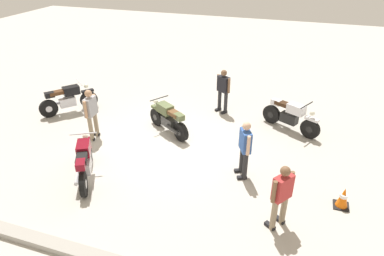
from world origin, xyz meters
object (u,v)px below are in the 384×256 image
object	(u,v)px
motorcycle_silver_cruiser	(291,116)
motorcycle_olive_vintage	(168,119)
person_in_gray_shirt	(91,112)
person_in_black_shirt	(223,89)
person_in_blue_shirt	(245,146)
person_in_red_shirt	(282,194)
motorcycle_black_cruiser	(68,99)
traffic_cone	(343,198)
motorcycle_maroon_cruiser	(85,161)

from	to	relation	value
motorcycle_silver_cruiser	motorcycle_olive_vintage	bearing A→B (deg)	-131.52
person_in_gray_shirt	person_in_black_shirt	bearing A→B (deg)	-140.35
person_in_blue_shirt	person_in_red_shirt	world-z (taller)	person_in_blue_shirt
motorcycle_silver_cruiser	person_in_gray_shirt	xyz separation A→B (m)	(5.84, 2.51, 0.41)
motorcycle_black_cruiser	motorcycle_olive_vintage	bearing A→B (deg)	-54.59
motorcycle_olive_vintage	person_in_gray_shirt	bearing A→B (deg)	60.14
motorcycle_olive_vintage	person_in_gray_shirt	world-z (taller)	person_in_gray_shirt
person_in_black_shirt	traffic_cone	size ratio (longest dim) A/B	3.02
person_in_red_shirt	traffic_cone	size ratio (longest dim) A/B	3.01
person_in_blue_shirt	motorcycle_silver_cruiser	bearing A→B (deg)	-134.05
person_in_red_shirt	motorcycle_black_cruiser	bearing A→B (deg)	11.47
motorcycle_olive_vintage	person_in_red_shirt	bearing A→B (deg)	173.73
person_in_black_shirt	motorcycle_olive_vintage	bearing A→B (deg)	-0.52
motorcycle_olive_vintage	person_in_gray_shirt	xyz separation A→B (m)	(2.11, 1.08, 0.45)
motorcycle_maroon_cruiser	person_in_blue_shirt	distance (m)	4.17
motorcycle_black_cruiser	person_in_blue_shirt	size ratio (longest dim) A/B	1.05
person_in_red_shirt	traffic_cone	world-z (taller)	person_in_red_shirt
motorcycle_silver_cruiser	motorcycle_olive_vintage	xyz separation A→B (m)	(3.73, 1.43, -0.03)
motorcycle_silver_cruiser	person_in_gray_shirt	size ratio (longest dim) A/B	1.16
motorcycle_maroon_cruiser	traffic_cone	bearing A→B (deg)	-110.40
motorcycle_maroon_cruiser	person_in_black_shirt	distance (m)	5.60
motorcycle_black_cruiser	person_in_black_shirt	distance (m)	5.61
person_in_gray_shirt	traffic_cone	size ratio (longest dim) A/B	3.11
motorcycle_maroon_cruiser	motorcycle_silver_cruiser	xyz separation A→B (m)	(-4.88, -4.38, 0.00)
person_in_gray_shirt	traffic_cone	xyz separation A→B (m)	(-7.33, 0.94, -0.67)
motorcycle_olive_vintage	person_in_red_shirt	distance (m)	4.97
person_in_blue_shirt	motorcycle_black_cruiser	bearing A→B (deg)	-40.75
motorcycle_maroon_cruiser	person_in_red_shirt	world-z (taller)	person_in_red_shirt
motorcycle_black_cruiser	person_in_black_shirt	size ratio (longest dim) A/B	1.06
person_in_blue_shirt	motorcycle_olive_vintage	bearing A→B (deg)	-55.11
motorcycle_olive_vintage	traffic_cone	size ratio (longest dim) A/B	3.25
person_in_black_shirt	motorcycle_black_cruiser	bearing A→B (deg)	-39.72
motorcycle_olive_vintage	motorcycle_black_cruiser	world-z (taller)	motorcycle_black_cruiser
motorcycle_maroon_cruiser	person_in_red_shirt	size ratio (longest dim) A/B	1.19
motorcycle_black_cruiser	person_in_gray_shirt	size ratio (longest dim) A/B	1.03
motorcycle_maroon_cruiser	motorcycle_black_cruiser	size ratio (longest dim) A/B	1.11
motorcycle_maroon_cruiser	motorcycle_olive_vintage	size ratio (longest dim) A/B	1.10
motorcycle_black_cruiser	person_in_black_shirt	xyz separation A→B (m)	(-5.30, -1.82, 0.38)
motorcycle_maroon_cruiser	motorcycle_olive_vintage	world-z (taller)	motorcycle_maroon_cruiser
motorcycle_maroon_cruiser	person_in_gray_shirt	size ratio (longest dim) A/B	1.15
person_in_blue_shirt	person_in_red_shirt	size ratio (longest dim) A/B	1.01
motorcycle_olive_vintage	person_in_gray_shirt	size ratio (longest dim) A/B	1.05
person_in_black_shirt	traffic_cone	xyz separation A→B (m)	(-3.93, 4.09, -0.64)
motorcycle_silver_cruiser	person_in_gray_shirt	world-z (taller)	person_in_gray_shirt
person_in_black_shirt	person_in_gray_shirt	xyz separation A→B (m)	(3.40, 3.15, 0.03)
motorcycle_black_cruiser	person_in_black_shirt	bearing A→B (deg)	-31.99
person_in_black_shirt	traffic_cone	world-z (taller)	person_in_black_shirt
motorcycle_silver_cruiser	motorcycle_black_cruiser	size ratio (longest dim) A/B	1.12
person_in_red_shirt	person_in_gray_shirt	world-z (taller)	person_in_gray_shirt
motorcycle_maroon_cruiser	motorcycle_silver_cruiser	size ratio (longest dim) A/B	0.99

